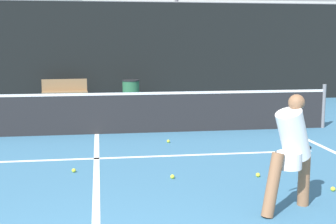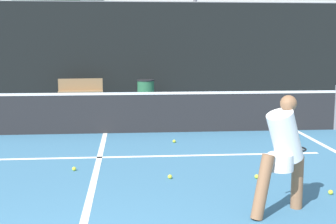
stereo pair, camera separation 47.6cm
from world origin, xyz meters
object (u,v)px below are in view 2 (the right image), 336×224
courtside_bench (81,91)px  trash_bin (146,92)px  player_practicing (283,150)px  parked_car (103,79)px

courtside_bench → trash_bin: courtside_bench is taller
player_practicing → trash_bin: (-1.30, 10.12, -0.37)m
courtside_bench → parked_car: (0.56, 3.65, 0.09)m
courtside_bench → trash_bin: (2.17, -0.21, -0.04)m
trash_bin → parked_car: parked_car is taller
player_practicing → trash_bin: size_ratio=1.77×
player_practicing → trash_bin: 10.20m
courtside_bench → parked_car: parked_car is taller
player_practicing → courtside_bench: size_ratio=0.98×
player_practicing → parked_car: size_ratio=0.33×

